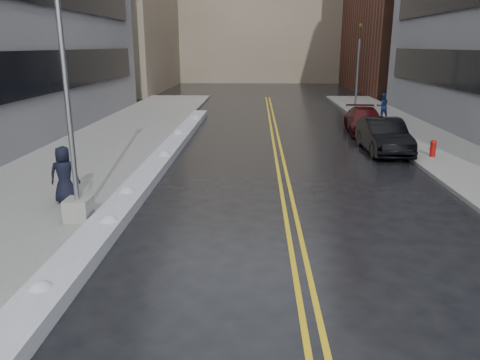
# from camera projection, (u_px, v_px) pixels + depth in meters

# --- Properties ---
(ground) EXTENTS (160.00, 160.00, 0.00)m
(ground) POSITION_uv_depth(u_px,v_px,m) (190.00, 259.00, 10.71)
(ground) COLOR black
(ground) RESTS_ON ground
(sidewalk_west) EXTENTS (5.50, 50.00, 0.15)m
(sidewalk_west) POSITION_uv_depth(u_px,v_px,m) (91.00, 155.00, 20.49)
(sidewalk_west) COLOR gray
(sidewalk_west) RESTS_ON ground
(sidewalk_east) EXTENTS (4.00, 50.00, 0.15)m
(sidewalk_east) POSITION_uv_depth(u_px,v_px,m) (456.00, 158.00, 19.94)
(sidewalk_east) COLOR gray
(sidewalk_east) RESTS_ON ground
(lane_line_left) EXTENTS (0.12, 50.00, 0.01)m
(lane_line_left) POSITION_uv_depth(u_px,v_px,m) (276.00, 159.00, 20.23)
(lane_line_left) COLOR gold
(lane_line_left) RESTS_ON ground
(lane_line_right) EXTENTS (0.12, 50.00, 0.01)m
(lane_line_right) POSITION_uv_depth(u_px,v_px,m) (283.00, 159.00, 20.22)
(lane_line_right) COLOR gold
(lane_line_right) RESTS_ON ground
(snow_ridge) EXTENTS (0.90, 30.00, 0.34)m
(snow_ridge) POSITION_uv_depth(u_px,v_px,m) (156.00, 165.00, 18.43)
(snow_ridge) COLOR silver
(snow_ridge) RESTS_ON ground
(building_west_far) EXTENTS (14.00, 22.00, 18.00)m
(building_west_far) POSITION_uv_depth(u_px,v_px,m) (102.00, 5.00, 51.01)
(building_west_far) COLOR gray
(building_west_far) RESTS_ON ground
(lamppost) EXTENTS (0.65, 0.65, 7.62)m
(lamppost) POSITION_uv_depth(u_px,v_px,m) (71.00, 133.00, 12.04)
(lamppost) COLOR gray
(lamppost) RESTS_ON sidewalk_west
(fire_hydrant) EXTENTS (0.26, 0.26, 0.73)m
(fire_hydrant) POSITION_uv_depth(u_px,v_px,m) (433.00, 147.00, 19.85)
(fire_hydrant) COLOR maroon
(fire_hydrant) RESTS_ON sidewalk_east
(traffic_signal) EXTENTS (0.16, 0.20, 6.00)m
(traffic_signal) POSITION_uv_depth(u_px,v_px,m) (358.00, 65.00, 32.52)
(traffic_signal) COLOR gray
(traffic_signal) RESTS_ON sidewalk_east
(pedestrian_c) EXTENTS (0.92, 0.67, 1.73)m
(pedestrian_c) POSITION_uv_depth(u_px,v_px,m) (64.00, 175.00, 13.91)
(pedestrian_c) COLOR black
(pedestrian_c) RESTS_ON sidewalk_west
(pedestrian_east) EXTENTS (0.87, 0.72, 1.64)m
(pedestrian_east) POSITION_uv_depth(u_px,v_px,m) (383.00, 106.00, 29.96)
(pedestrian_east) COLOR navy
(pedestrian_east) RESTS_ON sidewalk_east
(car_black) EXTENTS (1.65, 4.68, 1.54)m
(car_black) POSITION_uv_depth(u_px,v_px,m) (384.00, 136.00, 21.17)
(car_black) COLOR black
(car_black) RESTS_ON ground
(car_maroon) EXTENTS (2.27, 4.87, 1.37)m
(car_maroon) POSITION_uv_depth(u_px,v_px,m) (365.00, 121.00, 25.99)
(car_maroon) COLOR #39090B
(car_maroon) RESTS_ON ground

